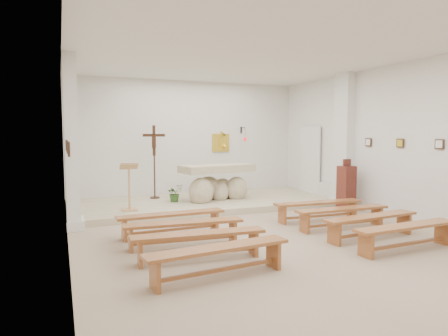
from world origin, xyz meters
name	(u,v)px	position (x,y,z in m)	size (l,w,h in m)	color
ground	(267,236)	(0.00, 0.00, 0.00)	(7.00, 10.00, 0.00)	tan
wall_left	(66,145)	(-3.49, 0.00, 1.75)	(0.02, 10.00, 3.50)	white
wall_right	(408,142)	(3.49, 0.00, 1.75)	(0.02, 10.00, 3.50)	white
wall_back	(188,140)	(0.00, 4.99, 1.75)	(7.00, 0.02, 3.50)	white
ceiling	(269,48)	(0.00, 0.00, 3.49)	(7.00, 10.00, 0.02)	silver
sanctuary_platform	(205,202)	(0.00, 3.50, 0.07)	(6.98, 3.00, 0.15)	beige
pilaster_left	(71,143)	(-3.37, 2.00, 1.75)	(0.26, 0.55, 3.50)	white
pilaster_right	(344,141)	(3.37, 2.00, 1.75)	(0.26, 0.55, 3.50)	white
gold_wall_relief	(221,143)	(1.05, 4.96, 1.65)	(0.55, 0.04, 0.55)	gold
sanctuary_lamp	(245,138)	(1.75, 4.71, 1.81)	(0.11, 0.36, 0.44)	black
station_frame_left_front	(69,149)	(-3.47, -0.80, 1.72)	(0.03, 0.20, 0.20)	#3A2519
station_frame_left_mid	(67,147)	(-3.47, 0.20, 1.72)	(0.03, 0.20, 0.20)	#3A2519
station_frame_left_rear	(66,145)	(-3.47, 1.20, 1.72)	(0.03, 0.20, 0.20)	#3A2519
station_frame_right_front	(439,144)	(3.47, -0.80, 1.72)	(0.03, 0.20, 0.20)	#3A2519
station_frame_right_mid	(400,143)	(3.47, 0.20, 1.72)	(0.03, 0.20, 0.20)	#3A2519
station_frame_right_rear	(368,142)	(3.47, 1.20, 1.72)	(0.03, 0.20, 0.20)	#3A2519
radiator_left	(70,210)	(-3.43, 2.70, 0.27)	(0.10, 0.85, 0.52)	silver
radiator_right	(328,192)	(3.43, 2.70, 0.27)	(0.10, 0.85, 0.52)	silver
altar	(217,185)	(0.30, 3.40, 0.55)	(2.12, 1.14, 1.04)	beige
lectern	(129,186)	(-2.13, 2.74, 0.71)	(0.43, 0.37, 1.14)	tan
crucifix_stand	(154,156)	(-1.20, 4.27, 1.31)	(0.59, 0.26, 2.01)	#3E2113
potted_plant	(175,193)	(-0.83, 3.52, 0.38)	(0.41, 0.35, 0.45)	#2F5823
donation_pedestal	(346,188)	(3.04, 1.46, 0.57)	(0.37, 0.37, 1.30)	maroon
bench_left_front	(171,218)	(-1.67, 0.70, 0.33)	(2.07, 0.40, 0.43)	#A55E30
bench_right_front	(318,206)	(1.67, 0.70, 0.33)	(2.07, 0.44, 0.43)	#A55E30
bench_left_second	(184,228)	(-1.67, -0.11, 0.33)	(2.07, 0.49, 0.43)	#A55E30
bench_right_second	(342,213)	(1.67, -0.11, 0.33)	(2.06, 0.37, 0.43)	#A55E30
bench_left_third	(199,239)	(-1.67, -0.92, 0.33)	(2.08, 0.50, 0.43)	#A55E30
bench_right_third	(371,221)	(1.67, -0.92, 0.33)	(2.08, 0.50, 0.43)	#A55E30
bench_left_fourth	(219,254)	(-1.67, -1.74, 0.33)	(2.08, 0.54, 0.43)	#A55E30
bench_right_fourth	(407,231)	(1.67, -1.74, 0.33)	(2.07, 0.42, 0.43)	#A55E30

